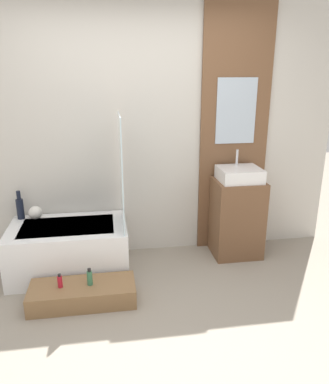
# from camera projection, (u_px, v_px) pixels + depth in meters

# --- Properties ---
(ground_plane) EXTENTS (12.00, 12.00, 0.00)m
(ground_plane) POSITION_uv_depth(u_px,v_px,m) (161.00, 344.00, 2.74)
(ground_plane) COLOR gray
(wall_tiled_back) EXTENTS (4.20, 0.06, 2.60)m
(wall_tiled_back) POSITION_uv_depth(u_px,v_px,m) (138.00, 133.00, 3.82)
(wall_tiled_back) COLOR beige
(wall_tiled_back) RESTS_ON ground_plane
(wall_wood_accent) EXTENTS (0.73, 0.04, 2.60)m
(wall_wood_accent) POSITION_uv_depth(u_px,v_px,m) (234.00, 130.00, 3.91)
(wall_wood_accent) COLOR brown
(wall_wood_accent) RESTS_ON ground_plane
(bathtub) EXTENTS (1.12, 0.70, 0.49)m
(bathtub) POSITION_uv_depth(u_px,v_px,m) (69.00, 249.00, 3.66)
(bathtub) COLOR white
(bathtub) RESTS_ON ground_plane
(glass_shower_screen) EXTENTS (0.01, 0.51, 1.05)m
(glass_shower_screen) POSITION_uv_depth(u_px,v_px,m) (121.00, 173.00, 3.43)
(glass_shower_screen) COLOR silver
(glass_shower_screen) RESTS_ON bathtub
(wooden_step_bench) EXTENTS (0.90, 0.36, 0.17)m
(wooden_step_bench) POSITION_uv_depth(u_px,v_px,m) (83.00, 294.00, 3.21)
(wooden_step_bench) COLOR olive
(wooden_step_bench) RESTS_ON ground_plane
(vanity_cabinet) EXTENTS (0.50, 0.42, 0.83)m
(vanity_cabinet) POSITION_uv_depth(u_px,v_px,m) (237.00, 218.00, 3.98)
(vanity_cabinet) COLOR brown
(vanity_cabinet) RESTS_ON ground_plane
(sink) EXTENTS (0.42, 0.37, 0.31)m
(sink) POSITION_uv_depth(u_px,v_px,m) (239.00, 174.00, 3.83)
(sink) COLOR white
(sink) RESTS_ON vanity_cabinet
(vase_tall_dark) EXTENTS (0.07, 0.07, 0.29)m
(vase_tall_dark) POSITION_uv_depth(u_px,v_px,m) (20.00, 207.00, 3.73)
(vase_tall_dark) COLOR black
(vase_tall_dark) RESTS_ON bathtub
(vase_round_light) EXTENTS (0.13, 0.13, 0.13)m
(vase_round_light) POSITION_uv_depth(u_px,v_px,m) (35.00, 213.00, 3.74)
(vase_round_light) COLOR silver
(vase_round_light) RESTS_ON bathtub
(bottle_soap_primary) EXTENTS (0.04, 0.04, 0.12)m
(bottle_soap_primary) POSITION_uv_depth(u_px,v_px,m) (60.00, 281.00, 3.14)
(bottle_soap_primary) COLOR #B21928
(bottle_soap_primary) RESTS_ON wooden_step_bench
(bottle_soap_secondary) EXTENTS (0.05, 0.05, 0.15)m
(bottle_soap_secondary) POSITION_uv_depth(u_px,v_px,m) (90.00, 277.00, 3.17)
(bottle_soap_secondary) COLOR #38704C
(bottle_soap_secondary) RESTS_ON wooden_step_bench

